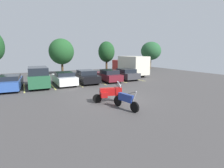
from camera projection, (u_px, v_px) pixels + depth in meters
name	position (u px, v px, depth m)	size (l,w,h in m)	color
ground	(114.00, 99.00, 12.91)	(44.00, 44.00, 0.10)	#423F3F
motorcycle_touring	(110.00, 93.00, 11.89)	(2.20, 1.02, 1.44)	black
motorcycle_second	(126.00, 100.00, 10.41)	(0.68, 2.16, 1.29)	black
parking_stripes	(65.00, 84.00, 18.65)	(18.65, 4.99, 0.01)	#EAE066
car_blue	(11.00, 82.00, 15.99)	(2.16, 4.78, 1.38)	#2D519E
car_green	(38.00, 77.00, 17.10)	(2.07, 4.87, 2.05)	#235638
car_white	(64.00, 78.00, 18.36)	(1.95, 4.65, 1.42)	white
car_black	(86.00, 76.00, 19.66)	(2.16, 4.98, 1.47)	black
car_maroon	(108.00, 75.00, 20.82)	(2.03, 4.93, 1.41)	maroon
car_charcoal	(125.00, 74.00, 22.22)	(2.00, 4.66, 1.39)	#38383D
box_truck	(130.00, 65.00, 25.51)	(2.50, 6.59, 2.92)	#A51E19
tree_center_right	(151.00, 51.00, 35.79)	(4.19, 4.19, 5.69)	#4C3823
tree_center	(61.00, 52.00, 26.49)	(3.83, 3.83, 5.60)	#4C3823
tree_center_left	(106.00, 52.00, 29.50)	(2.84, 2.84, 5.35)	#4C3823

